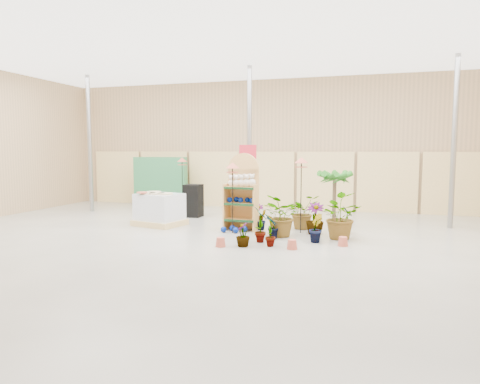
# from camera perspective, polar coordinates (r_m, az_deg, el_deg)

# --- Properties ---
(room) EXTENTS (15.20, 12.10, 4.70)m
(room) POSITION_cam_1_polar(r_m,az_deg,el_deg) (10.23, -2.56, 6.52)
(room) COLOR gray
(room) RESTS_ON ground
(display_shelf) EXTENTS (0.85, 0.55, 1.98)m
(display_shelf) POSITION_cam_1_polar(r_m,az_deg,el_deg) (11.06, 0.34, -0.35)
(display_shelf) COLOR tan
(display_shelf) RESTS_ON ground
(teddy_bears) EXTENTS (0.74, 0.20, 0.32)m
(teddy_bears) POSITION_cam_1_polar(r_m,az_deg,el_deg) (10.93, 0.36, 1.42)
(teddy_bears) COLOR beige
(teddy_bears) RESTS_ON display_shelf
(gazing_balls_shelf) EXTENTS (0.73, 0.25, 0.14)m
(gazing_balls_shelf) POSITION_cam_1_polar(r_m,az_deg,el_deg) (10.96, 0.16, -1.06)
(gazing_balls_shelf) COLOR navy
(gazing_balls_shelf) RESTS_ON display_shelf
(gazing_balls_floor) EXTENTS (0.63, 0.39, 0.15)m
(gazing_balls_floor) POSITION_cam_1_polar(r_m,az_deg,el_deg) (10.75, -0.80, -4.98)
(gazing_balls_floor) COLOR navy
(gazing_balls_floor) RESTS_ON ground
(pallet_stack) EXTENTS (1.44, 1.29, 0.91)m
(pallet_stack) POSITION_cam_1_polar(r_m,az_deg,el_deg) (11.90, -10.69, -2.30)
(pallet_stack) COLOR tan
(pallet_stack) RESTS_ON ground
(charcoal_planters) EXTENTS (0.50, 0.50, 1.00)m
(charcoal_planters) POSITION_cam_1_polar(r_m,az_deg,el_deg) (13.24, -6.24, -1.15)
(charcoal_planters) COLOR black
(charcoal_planters) RESTS_ON ground
(trellis_stock) EXTENTS (2.00, 0.30, 1.80)m
(trellis_stock) POSITION_cam_1_polar(r_m,az_deg,el_deg) (15.72, -10.57, 1.31)
(trellis_stock) COLOR #2B7343
(trellis_stock) RESTS_ON ground
(offer_sign) EXTENTS (0.50, 0.08, 2.20)m
(offer_sign) POSITION_cam_1_polar(r_m,az_deg,el_deg) (12.19, 1.07, 3.34)
(offer_sign) COLOR gray
(offer_sign) RESTS_ON ground
(bird_table_front) EXTENTS (0.34, 0.34, 1.75)m
(bird_table_front) POSITION_cam_1_polar(r_m,az_deg,el_deg) (10.53, -1.01, 3.25)
(bird_table_front) COLOR black
(bird_table_front) RESTS_ON ground
(bird_table_right) EXTENTS (0.34, 0.34, 1.88)m
(bird_table_right) POSITION_cam_1_polar(r_m,az_deg,el_deg) (10.59, 8.19, 3.88)
(bird_table_right) COLOR black
(bird_table_right) RESTS_ON ground
(bird_table_back) EXTENTS (0.34, 0.34, 1.81)m
(bird_table_back) POSITION_cam_1_polar(r_m,az_deg,el_deg) (14.38, -7.73, 4.05)
(bird_table_back) COLOR black
(bird_table_back) RESTS_ON ground
(palm) EXTENTS (0.70, 0.70, 1.62)m
(palm) POSITION_cam_1_polar(r_m,az_deg,el_deg) (11.51, 12.52, 2.08)
(palm) COLOR brown
(palm) RESTS_ON ground
(potted_plant_0) EXTENTS (0.42, 0.50, 0.81)m
(potted_plant_0) POSITION_cam_1_polar(r_m,az_deg,el_deg) (9.53, 2.76, -4.34)
(potted_plant_0) COLOR #1F6718
(potted_plant_0) RESTS_ON ground
(potted_plant_1) EXTENTS (0.27, 0.33, 0.56)m
(potted_plant_1) POSITION_cam_1_polar(r_m,az_deg,el_deg) (9.94, 4.39, -4.66)
(potted_plant_1) COLOR #1F6718
(potted_plant_1) RESTS_ON ground
(potted_plant_2) EXTENTS (1.17, 1.19, 1.00)m
(potted_plant_2) POSITION_cam_1_polar(r_m,az_deg,el_deg) (10.18, 5.68, -3.17)
(potted_plant_2) COLOR #1F6718
(potted_plant_2) RESTS_ON ground
(potted_plant_3) EXTENTS (0.45, 0.45, 0.78)m
(potted_plant_3) POSITION_cam_1_polar(r_m,az_deg,el_deg) (10.61, 9.95, -3.50)
(potted_plant_3) COLOR #1F6718
(potted_plant_3) RESTS_ON ground
(potted_plant_4) EXTENTS (0.33, 0.41, 0.69)m
(potted_plant_4) POSITION_cam_1_polar(r_m,az_deg,el_deg) (10.85, 14.13, -3.62)
(potted_plant_4) COLOR #1F6718
(potted_plant_4) RESTS_ON ground
(potted_plant_5) EXTENTS (0.27, 0.32, 0.53)m
(potted_plant_5) POSITION_cam_1_polar(r_m,az_deg,el_deg) (11.06, 2.90, -3.69)
(potted_plant_5) COLOR #1F6718
(potted_plant_5) RESTS_ON ground
(potted_plant_6) EXTENTS (1.06, 1.05, 0.89)m
(potted_plant_6) POSITION_cam_1_polar(r_m,az_deg,el_deg) (11.28, 8.36, -2.63)
(potted_plant_6) COLOR #1F6718
(potted_plant_6) RESTS_ON ground
(potted_plant_7) EXTENTS (0.36, 0.36, 0.53)m
(potted_plant_7) POSITION_cam_1_polar(r_m,az_deg,el_deg) (9.13, 0.39, -5.67)
(potted_plant_7) COLOR #1F6718
(potted_plant_7) RESTS_ON ground
(potted_plant_8) EXTENTS (0.41, 0.45, 0.71)m
(potted_plant_8) POSITION_cam_1_polar(r_m,az_deg,el_deg) (9.15, 4.12, -5.09)
(potted_plant_8) COLOR #1F6718
(potted_plant_8) RESTS_ON ground
(potted_plant_9) EXTENTS (0.31, 0.37, 0.65)m
(potted_plant_9) POSITION_cam_1_polar(r_m,az_deg,el_deg) (9.70, 10.04, -4.74)
(potted_plant_9) COLOR #1F6718
(potted_plant_9) RESTS_ON ground
(potted_plant_10) EXTENTS (1.24, 1.26, 1.06)m
(potted_plant_10) POSITION_cam_1_polar(r_m,az_deg,el_deg) (10.14, 12.92, -3.17)
(potted_plant_10) COLOR #1F6718
(potted_plant_10) RESTS_ON ground
(potted_plant_11) EXTENTS (0.41, 0.41, 0.57)m
(potted_plant_11) POSITION_cam_1_polar(r_m,az_deg,el_deg) (11.83, 2.40, -2.98)
(potted_plant_11) COLOR #1F6718
(potted_plant_11) RESTS_ON ground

